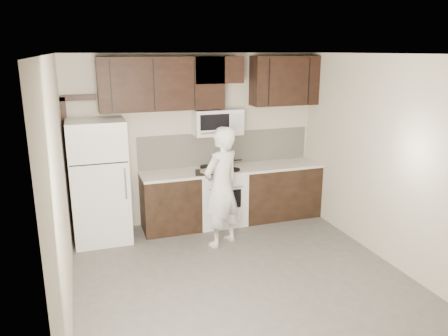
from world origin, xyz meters
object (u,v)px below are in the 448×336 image
stove (220,196)px  refrigerator (100,181)px  person (222,187)px  microwave (217,122)px

stove → refrigerator: (-1.85, -0.05, 0.44)m
refrigerator → person: (1.62, -0.73, -0.03)m
person → stove: bearing=-134.6°
stove → person: person is taller
stove → person: bearing=-106.3°
microwave → person: size_ratio=0.44×
refrigerator → person: bearing=-24.2°
person → microwave: bearing=-132.6°
stove → microwave: bearing=90.1°
refrigerator → person: refrigerator is taller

